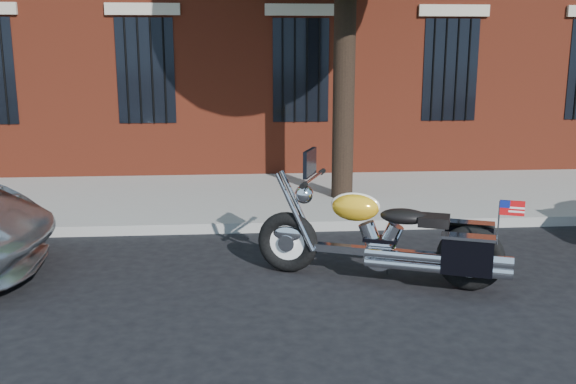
{
  "coord_description": "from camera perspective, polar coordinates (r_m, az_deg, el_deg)",
  "views": [
    {
      "loc": [
        -1.25,
        -7.66,
        2.6
      ],
      "look_at": [
        -0.59,
        0.8,
        0.71
      ],
      "focal_mm": 40.0,
      "sensor_mm": 36.0,
      "label": 1
    }
  ],
  "objects": [
    {
      "name": "curb",
      "position": [
        9.46,
        3.27,
        -2.96
      ],
      "size": [
        40.0,
        0.16,
        0.15
      ],
      "primitive_type": "cube",
      "color": "gray",
      "rests_on": "ground"
    },
    {
      "name": "ground",
      "position": [
        8.18,
        4.56,
        -6.03
      ],
      "size": [
        120.0,
        120.0,
        0.0
      ],
      "primitive_type": "plane",
      "color": "black",
      "rests_on": "ground"
    },
    {
      "name": "sidewalk",
      "position": [
        11.27,
        1.99,
        -0.42
      ],
      "size": [
        40.0,
        3.6,
        0.15
      ],
      "primitive_type": "cube",
      "color": "gray",
      "rests_on": "ground"
    },
    {
      "name": "motorcycle",
      "position": [
        7.33,
        8.95,
        -4.25
      ],
      "size": [
        2.69,
        1.54,
        1.49
      ],
      "rotation": [
        0.0,
        0.0,
        -0.37
      ],
      "color": "black",
      "rests_on": "ground"
    }
  ]
}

